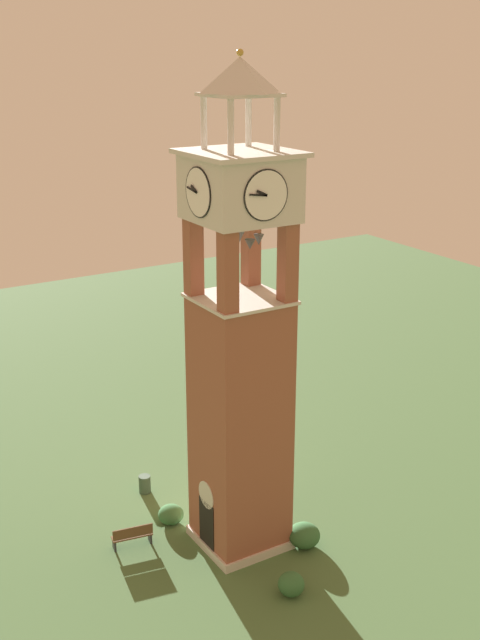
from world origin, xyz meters
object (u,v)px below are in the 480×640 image
Objects in this scene: park_bench at (132,536)px; trash_bin at (145,484)px; lamp_post at (215,428)px; clock_tower at (240,364)px.

park_bench reaches higher than trash_bin.
park_bench is 6.69m from lamp_post.
trash_bin is (-0.28, -3.44, -1.98)m from lamp_post.
lamp_post reaches higher than park_bench.
park_bench is at bearing -115.98° from clock_tower.
clock_tower is at bearing 17.59° from trash_bin.
lamp_post reaches higher than trash_bin.
trash_bin is at bearing -94.61° from lamp_post.
lamp_post is 3.97m from trash_bin.
lamp_post is at bearing 119.70° from park_bench.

